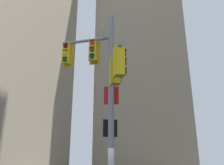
% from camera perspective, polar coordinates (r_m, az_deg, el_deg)
% --- Properties ---
extents(building_mid_block, '(13.03, 13.03, 44.17)m').
position_cam_1_polar(building_mid_block, '(42.33, 7.13, 10.18)').
color(building_mid_block, tan).
rests_on(building_mid_block, ground).
extents(signal_pole_assembly, '(3.42, 3.01, 8.54)m').
position_cam_1_polar(signal_pole_assembly, '(9.97, -2.05, 0.10)').
color(signal_pole_assembly, gray).
rests_on(signal_pole_assembly, ground).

